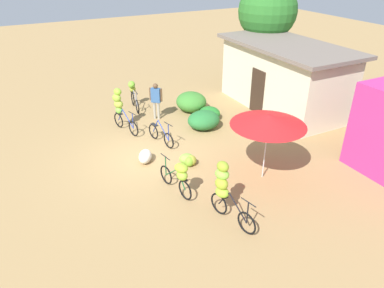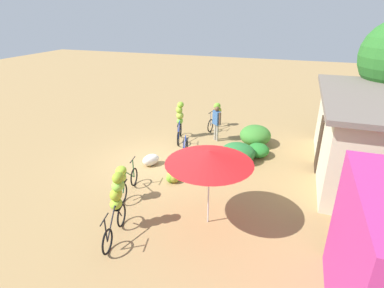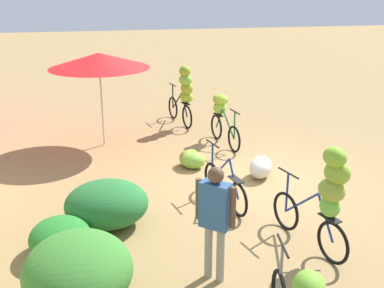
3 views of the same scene
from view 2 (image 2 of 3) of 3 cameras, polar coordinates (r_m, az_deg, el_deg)
name	(u,v)px [view 2 (image 2 of 3)]	position (r m, az deg, el deg)	size (l,w,h in m)	color
ground_plane	(158,162)	(12.35, -6.31, -3.38)	(60.00, 60.00, 0.00)	#9E7C4D
building_low	(366,136)	(12.36, 29.50, 1.26)	(6.49, 3.35, 2.99)	beige
hedge_bush_front_left	(255,135)	(14.01, 11.66, 1.59)	(1.47, 1.37, 0.87)	#3A7D2D
hedge_bush_front_right	(258,150)	(12.96, 12.16, -1.13)	(1.00, 0.90, 0.53)	#257729
hedge_bush_mid	(238,153)	(12.34, 8.51, -1.57)	(1.20, 1.37, 0.76)	#276D31
market_umbrella	(209,157)	(8.01, 3.25, -2.44)	(2.35, 2.35, 2.24)	beige
bicycle_leftmost	(216,113)	(15.77, 4.56, 5.67)	(1.67, 0.46, 1.25)	black
bicycle_near_pile	(180,118)	(14.24, -2.29, 4.89)	(1.68, 0.63, 1.73)	black
bicycle_center_loaded	(185,150)	(12.50, -1.27, -1.13)	(1.58, 0.40, 1.01)	black
bicycle_by_shop	(124,178)	(9.97, -12.50, -6.13)	(1.65, 0.49, 1.18)	black
bicycle_rightmost	(116,199)	(8.48, -13.84, -9.93)	(1.67, 0.55, 1.70)	black
banana_pile_on_ground	(173,176)	(10.94, -3.49, -6.01)	(0.75, 0.64, 0.35)	olive
produce_sack	(151,160)	(12.08, -7.64, -2.92)	(0.70, 0.44, 0.44)	silver
person_vendor	(217,120)	(14.00, 4.59, 4.45)	(0.42, 0.45, 1.63)	gray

